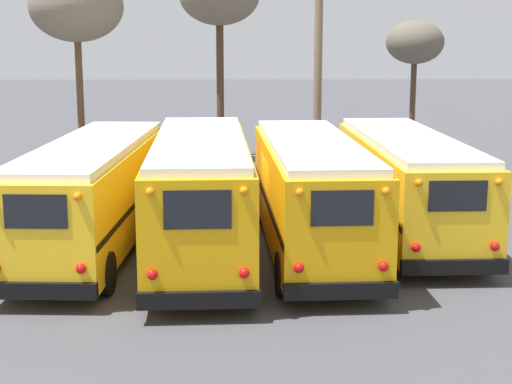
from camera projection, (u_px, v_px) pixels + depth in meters
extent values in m
plane|color=#424247|center=(256.00, 244.00, 22.23)|extent=(160.00, 160.00, 0.00)
cube|color=yellow|center=(94.00, 193.00, 21.45)|extent=(2.83, 10.35, 2.44)
cube|color=white|center=(92.00, 146.00, 21.19)|extent=(2.62, 9.93, 0.20)
cube|color=black|center=(40.00, 290.00, 16.59)|extent=(2.48, 0.30, 0.36)
cube|color=black|center=(35.00, 212.00, 16.28)|extent=(1.33, 0.08, 0.73)
sphere|color=red|center=(81.00, 269.00, 16.46)|extent=(0.22, 0.22, 0.22)
sphere|color=orange|center=(78.00, 197.00, 16.15)|extent=(0.18, 0.18, 0.18)
cube|color=black|center=(50.00, 200.00, 21.52)|extent=(0.42, 10.05, 0.14)
cube|color=black|center=(139.00, 200.00, 21.45)|extent=(0.42, 10.05, 0.14)
cylinder|color=black|center=(88.00, 202.00, 25.45)|extent=(0.32, 1.01, 1.00)
cylinder|color=black|center=(158.00, 202.00, 25.38)|extent=(0.32, 1.01, 1.00)
cylinder|color=black|center=(8.00, 272.00, 17.94)|extent=(0.32, 1.01, 1.00)
cylinder|color=black|center=(106.00, 273.00, 17.88)|extent=(0.32, 1.01, 1.00)
cube|color=#E5A00C|center=(201.00, 194.00, 20.79)|extent=(2.98, 10.22, 2.66)
cube|color=white|center=(200.00, 141.00, 20.50)|extent=(2.76, 9.81, 0.20)
cube|color=black|center=(199.00, 300.00, 16.03)|extent=(2.54, 0.33, 0.36)
cube|color=black|center=(197.00, 210.00, 15.68)|extent=(1.37, 0.10, 0.80)
sphere|color=red|center=(152.00, 275.00, 15.86)|extent=(0.22, 0.22, 0.22)
sphere|color=orange|center=(150.00, 192.00, 15.52)|extent=(0.18, 0.18, 0.18)
sphere|color=red|center=(244.00, 273.00, 15.97)|extent=(0.22, 0.22, 0.22)
sphere|color=orange|center=(244.00, 191.00, 15.63)|extent=(0.18, 0.18, 0.18)
cube|color=black|center=(153.00, 202.00, 20.76)|extent=(0.52, 9.90, 0.14)
cube|color=black|center=(248.00, 201.00, 20.90)|extent=(0.52, 9.90, 0.14)
cylinder|color=black|center=(165.00, 208.00, 24.63)|extent=(0.33, 1.00, 0.99)
cylinder|color=black|center=(239.00, 207.00, 24.76)|extent=(0.33, 1.00, 0.99)
cylinder|color=black|center=(147.00, 282.00, 17.28)|extent=(0.33, 1.00, 0.99)
cylinder|color=black|center=(252.00, 280.00, 17.42)|extent=(0.33, 1.00, 0.99)
cube|color=#E5A00C|center=(311.00, 194.00, 21.19)|extent=(2.92, 9.90, 2.53)
cube|color=white|center=(311.00, 143.00, 20.91)|extent=(2.71, 9.50, 0.20)
cube|color=black|center=(341.00, 291.00, 16.58)|extent=(2.45, 0.33, 0.36)
cube|color=black|center=(342.00, 208.00, 16.25)|extent=(1.32, 0.10, 0.76)
sphere|color=red|center=(299.00, 268.00, 16.41)|extent=(0.22, 0.22, 0.22)
sphere|color=orange|center=(300.00, 193.00, 16.09)|extent=(0.18, 0.18, 0.18)
sphere|color=red|center=(384.00, 267.00, 16.52)|extent=(0.22, 0.22, 0.22)
sphere|color=orange|center=(386.00, 191.00, 16.20)|extent=(0.18, 0.18, 0.18)
cube|color=black|center=(266.00, 201.00, 21.15)|extent=(0.54, 9.58, 0.14)
cube|color=black|center=(355.00, 200.00, 21.30)|extent=(0.54, 9.58, 0.14)
cylinder|color=black|center=(260.00, 206.00, 24.85)|extent=(0.33, 1.02, 1.01)
cylinder|color=black|center=(330.00, 205.00, 24.99)|extent=(0.33, 1.02, 1.01)
cylinder|color=black|center=(282.00, 274.00, 17.82)|extent=(0.33, 1.02, 1.01)
cylinder|color=black|center=(379.00, 272.00, 17.96)|extent=(0.33, 1.02, 1.01)
cube|color=yellow|center=(406.00, 183.00, 23.08)|extent=(2.84, 10.11, 2.41)
cube|color=white|center=(408.00, 139.00, 22.82)|extent=(2.63, 9.70, 0.20)
cube|color=black|center=(455.00, 267.00, 18.34)|extent=(2.54, 0.29, 0.36)
cube|color=black|center=(458.00, 196.00, 18.03)|extent=(1.37, 0.08, 0.72)
sphere|color=red|center=(416.00, 247.00, 18.19)|extent=(0.22, 0.22, 0.22)
sphere|color=orange|center=(419.00, 183.00, 17.89)|extent=(0.18, 0.18, 0.18)
sphere|color=red|center=(495.00, 246.00, 18.28)|extent=(0.22, 0.22, 0.22)
sphere|color=orange|center=(499.00, 182.00, 17.97)|extent=(0.18, 0.18, 0.18)
cube|color=black|center=(364.00, 190.00, 23.06)|extent=(0.38, 9.82, 0.14)
cube|color=black|center=(448.00, 189.00, 23.18)|extent=(0.38, 9.82, 0.14)
cylinder|color=black|center=(346.00, 194.00, 26.88)|extent=(0.31, 0.95, 0.94)
cylinder|color=black|center=(413.00, 193.00, 26.98)|extent=(0.31, 0.95, 0.94)
cylinder|color=black|center=(393.00, 253.00, 19.61)|extent=(0.31, 0.95, 0.94)
cylinder|color=black|center=(484.00, 252.00, 19.71)|extent=(0.31, 0.95, 0.94)
cylinder|color=#75604C|center=(318.00, 63.00, 30.56)|extent=(0.32, 0.32, 9.42)
cylinder|color=#473323|center=(220.00, 90.00, 36.14)|extent=(0.34, 0.34, 6.57)
cylinder|color=brown|center=(81.00, 111.00, 29.87)|extent=(0.26, 0.26, 5.88)
ellipsoid|color=#6B6051|center=(76.00, 6.00, 29.09)|extent=(3.50, 3.50, 2.63)
cylinder|color=#473323|center=(412.00, 107.00, 38.00)|extent=(0.28, 0.28, 4.69)
ellipsoid|color=#5B5447|center=(415.00, 42.00, 37.38)|extent=(2.76, 2.76, 2.07)
cylinder|color=#939399|center=(28.00, 175.00, 29.14)|extent=(0.06, 0.06, 1.40)
cylinder|color=#939399|center=(92.00, 175.00, 29.16)|extent=(0.06, 0.06, 1.40)
cylinder|color=#939399|center=(157.00, 175.00, 29.19)|extent=(0.06, 0.06, 1.40)
cylinder|color=#939399|center=(222.00, 174.00, 29.21)|extent=(0.06, 0.06, 1.40)
cylinder|color=#939399|center=(286.00, 174.00, 29.23)|extent=(0.06, 0.06, 1.40)
cylinder|color=#939399|center=(351.00, 174.00, 29.25)|extent=(0.06, 0.06, 1.40)
cylinder|color=#939399|center=(415.00, 174.00, 29.27)|extent=(0.06, 0.06, 1.40)
cylinder|color=#939399|center=(479.00, 174.00, 29.30)|extent=(0.06, 0.06, 1.40)
cylinder|color=#939399|center=(254.00, 156.00, 29.08)|extent=(16.88, 0.04, 0.04)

